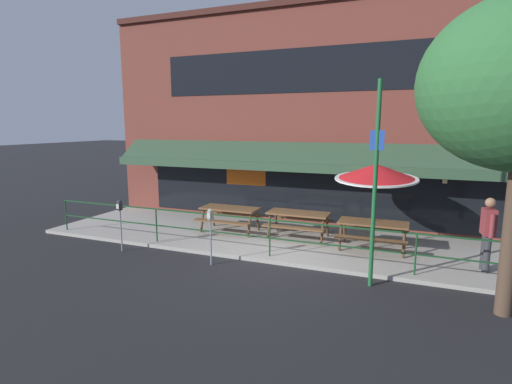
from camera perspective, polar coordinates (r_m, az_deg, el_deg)
The scene contains 12 objects.
ground_plane at distance 10.11m, azimuth 1.36°, elevation -10.17°, with size 120.00×120.00×0.00m, color #232326.
patio_deck at distance 11.89m, azimuth 4.79°, elevation -6.88°, with size 15.00×4.00×0.10m, color #ADA89E.
restaurant_building at distance 13.55m, azimuth 7.85°, elevation 10.50°, with size 15.00×1.60×7.35m.
patio_railing at distance 10.14m, azimuth 1.98°, elevation -5.38°, with size 13.84×0.04×0.97m.
picnic_table_left at distance 12.50m, azimuth -3.75°, elevation -2.94°, with size 1.80×1.42×0.76m.
picnic_table_centre at distance 11.87m, azimuth 6.06°, elevation -3.65°, with size 1.80×1.42×0.76m.
picnic_table_right at distance 11.11m, azimuth 16.37°, elevation -4.92°, with size 1.80×1.42×0.76m.
patio_umbrella_right at distance 10.98m, azimuth 16.80°, elevation 2.72°, with size 2.14×2.14×2.38m.
pedestrian_walking at distance 10.46m, azimuth 30.19°, elevation -4.79°, with size 0.29×0.62×1.71m.
parking_meter_near at distance 11.36m, azimuth -18.88°, elevation -2.45°, with size 0.15×0.16×1.42m.
parking_meter_far at distance 9.74m, azimuth -6.54°, elevation -3.94°, with size 0.15×0.16×1.42m.
street_sign_pole at distance 8.57m, azimuth 16.64°, elevation 1.13°, with size 0.28×0.09×4.32m.
Camera 1 is at (3.35, -8.90, 3.43)m, focal length 28.00 mm.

